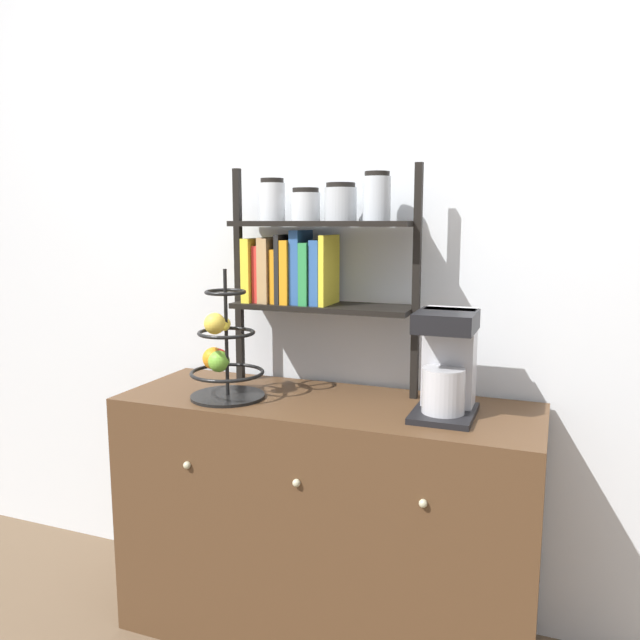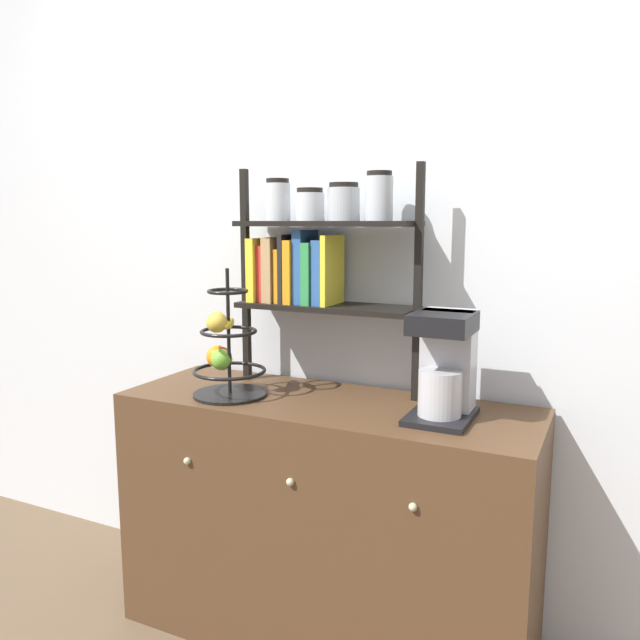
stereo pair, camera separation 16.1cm
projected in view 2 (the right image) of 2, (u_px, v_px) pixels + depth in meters
The scene contains 5 objects.
wall_back at pixel (359, 253), 2.21m from camera, with size 7.00×0.05×2.60m, color silver.
sideboard at pixel (325, 521), 2.10m from camera, with size 1.37×0.49×0.83m.
coffee_maker at pixel (445, 364), 1.84m from camera, with size 0.18×0.24×0.32m.
fruit_stand at pixel (225, 354), 2.09m from camera, with size 0.25×0.25×0.43m.
shelf_hutch at pixel (312, 253), 2.13m from camera, with size 0.67×0.20×0.76m.
Camera 2 is at (0.84, -1.54, 1.41)m, focal length 35.00 mm.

